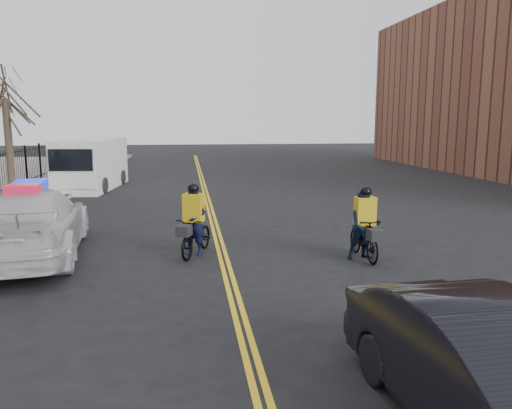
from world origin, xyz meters
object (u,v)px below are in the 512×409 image
Objects in this scene: dark_sedan at (494,377)px; cyclist_far at (364,231)px; cyclist_near at (194,230)px; cargo_van at (91,165)px; police_cruiser at (30,223)px.

cyclist_far is at bearing 76.26° from dark_sedan.
cargo_van is at bearing 132.55° from cyclist_near.
police_cruiser reaches higher than dark_sedan.
cyclist_far is at bearing -50.39° from cargo_van.
police_cruiser is 3.40× the size of cyclist_far.
cyclist_far is at bearing 164.70° from police_cruiser.
cyclist_near is 4.23m from cyclist_far.
cyclist_near is at bearing 169.15° from police_cruiser.
police_cruiser is 3.10× the size of cyclist_near.
cargo_van is 3.35× the size of cyclist_far.
dark_sedan is 22.38m from cargo_van.
cyclist_near is 1.09× the size of cyclist_far.
cargo_van is at bearing -92.59° from police_cruiser.
cyclist_near reaches higher than cyclist_far.
police_cruiser is 1.01× the size of cargo_van.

